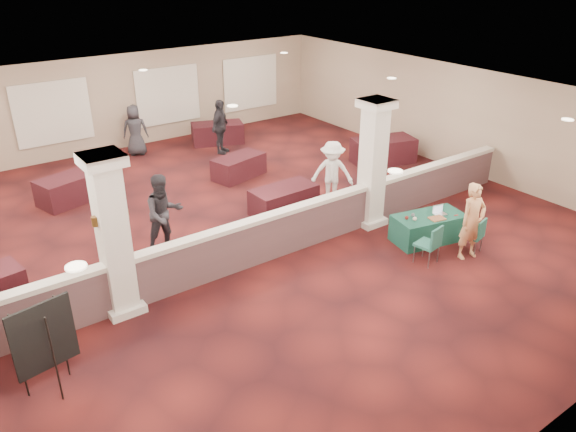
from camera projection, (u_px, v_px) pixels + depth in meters
ground at (238, 233)px, 13.88m from camera, size 16.00×16.00×0.00m
wall_back at (113, 103)px, 19.02m from camera, size 16.00×0.04×3.20m
wall_front at (552, 351)px, 7.35m from camera, size 16.00×0.04×3.20m
wall_right at (456, 118)px, 17.42m from camera, size 0.04×16.00×3.20m
ceiling at (232, 105)px, 12.49m from camera, size 16.00×16.00×0.02m
partition_wall at (272, 235)px, 12.54m from camera, size 15.60×0.28×1.10m
column_left at (113, 235)px, 10.22m from camera, size 0.72×0.72×3.20m
column_right at (373, 163)px, 13.66m from camera, size 0.72×0.72×3.20m
sconce_left at (95, 221)px, 9.91m from camera, size 0.12×0.12×0.18m
sconce_right at (125, 213)px, 10.21m from camera, size 0.12×0.12×0.18m
near_table at (428, 228)px, 13.40m from camera, size 1.83×1.18×0.65m
conf_chair_main at (476, 233)px, 12.76m from camera, size 0.52×0.52×0.85m
conf_chair_side at (431, 242)px, 12.29m from camera, size 0.53×0.54×0.92m
easel_board at (44, 338)px, 8.47m from camera, size 0.96×0.54×1.65m
woman at (472, 221)px, 12.43m from camera, size 0.71×0.54×1.78m
far_table_front_center at (284, 200)px, 14.80m from camera, size 1.77×0.92×0.71m
far_table_front_right at (383, 150)px, 18.27m from camera, size 2.18×1.49×0.80m
far_table_back_left at (73, 188)px, 15.49m from camera, size 2.01×1.38×0.74m
far_table_back_center at (239, 167)px, 17.13m from camera, size 1.78×1.18×0.66m
far_table_back_right at (218, 133)px, 20.12m from camera, size 1.98×1.46×0.72m
attendee_a at (164, 214)px, 12.67m from camera, size 0.92×0.53×1.88m
attendee_b at (332, 173)px, 15.08m from camera, size 1.22×1.10×1.78m
attendee_c at (220, 127)px, 18.89m from camera, size 1.18×1.05×1.84m
attendee_d at (135, 130)px, 18.77m from camera, size 0.96×0.77×1.71m
laptop_base at (440, 214)px, 13.32m from camera, size 0.33×0.26×0.02m
laptop_screen at (438, 208)px, 13.36m from camera, size 0.29×0.07×0.20m
screen_glow at (438, 209)px, 13.36m from camera, size 0.26×0.06×0.17m
knitting at (437, 218)px, 13.09m from camera, size 0.40×0.34×0.03m
yarn_cream at (415, 219)px, 12.99m from camera, size 0.10×0.10×0.10m
yarn_red at (407, 218)px, 13.05m from camera, size 0.09×0.09×0.09m
yarn_grey at (413, 215)px, 13.19m from camera, size 0.09×0.09×0.09m
scissors at (456, 215)px, 13.26m from camera, size 0.11×0.05×0.01m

